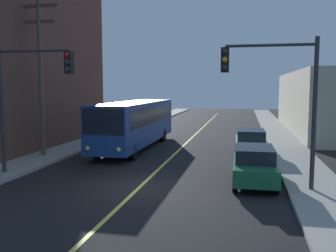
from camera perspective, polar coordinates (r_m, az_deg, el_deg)
name	(u,v)px	position (r m, az deg, el deg)	size (l,w,h in m)	color
ground_plane	(139,187)	(15.79, -4.43, -9.44)	(120.00, 120.00, 0.00)	black
sidewalk_left	(82,145)	(27.48, -13.20, -2.81)	(2.50, 90.00, 0.15)	gray
sidewalk_right	(291,152)	(25.14, 18.43, -3.77)	(2.50, 90.00, 0.15)	gray
lane_stripe_center	(191,139)	(30.21, 3.50, -2.01)	(0.16, 60.00, 0.01)	#D8CC4C
city_bus	(136,122)	(25.66, -4.99, 0.63)	(2.65, 12.18, 3.20)	navy
parked_car_green	(254,164)	(16.63, 13.18, -5.81)	(1.88, 4.43, 1.62)	#196038
parked_car_white	(251,142)	(23.26, 12.65, -2.46)	(1.90, 4.44, 1.62)	silver
utility_pole_near	(41,68)	(23.30, -19.07, 8.43)	(2.40, 0.28, 9.37)	brown
traffic_signal_left_corner	(30,85)	(18.18, -20.53, 5.95)	(3.75, 0.48, 6.00)	#2D2D33
traffic_signal_right_corner	(274,85)	(15.32, 16.12, 6.16)	(3.75, 0.48, 6.00)	#2D2D33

